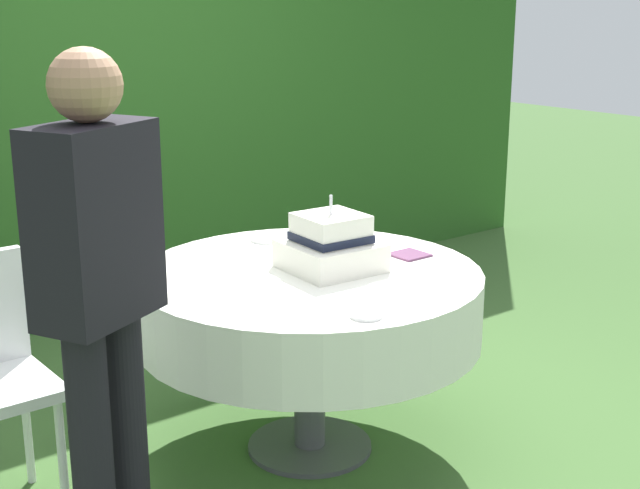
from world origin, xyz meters
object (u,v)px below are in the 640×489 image
(napkin_stack, at_px, (409,255))
(standing_person, at_px, (99,292))
(cake_table, at_px, (309,304))
(wedding_cake, at_px, (331,245))
(serving_plate_near, at_px, (267,239))
(serving_plate_far, at_px, (366,315))

(napkin_stack, bearing_deg, standing_person, -171.32)
(cake_table, bearing_deg, wedding_cake, -21.55)
(serving_plate_near, xyz_separation_m, standing_person, (-1.09, -0.75, 0.19))
(cake_table, height_order, serving_plate_far, serving_plate_far)
(serving_plate_far, relative_size, standing_person, 0.07)
(wedding_cake, bearing_deg, cake_table, 158.45)
(cake_table, distance_m, napkin_stack, 0.46)
(serving_plate_near, bearing_deg, napkin_stack, -60.20)
(serving_plate_far, bearing_deg, napkin_stack, 35.50)
(serving_plate_near, relative_size, napkin_stack, 1.09)
(wedding_cake, height_order, napkin_stack, wedding_cake)
(wedding_cake, relative_size, napkin_stack, 2.58)
(wedding_cake, height_order, standing_person, standing_person)
(serving_plate_near, height_order, serving_plate_far, same)
(napkin_stack, bearing_deg, serving_plate_near, 119.80)
(serving_plate_near, xyz_separation_m, napkin_stack, (0.31, -0.54, -0.00))
(cake_table, relative_size, standing_person, 0.81)
(serving_plate_near, bearing_deg, wedding_cake, -95.61)
(serving_plate_near, relative_size, serving_plate_far, 1.32)
(cake_table, height_order, serving_plate_near, serving_plate_near)
(wedding_cake, distance_m, napkin_stack, 0.37)
(standing_person, bearing_deg, serving_plate_far, -14.59)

